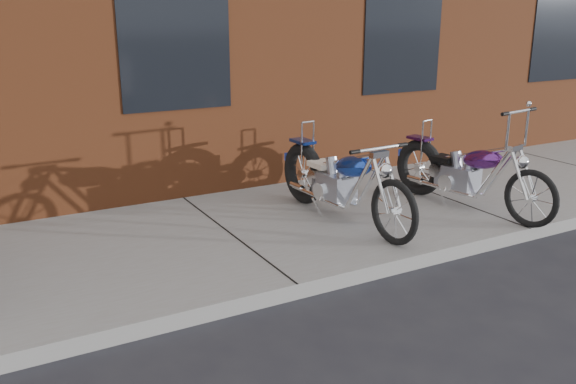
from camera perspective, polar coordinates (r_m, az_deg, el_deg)
ground at (r=5.54m, az=0.91°, el=-10.04°), size 120.00×120.00×0.00m
sidewalk at (r=6.74m, az=-5.45°, el=-4.42°), size 22.00×3.00×0.15m
chopper_purple at (r=7.71m, az=16.39°, el=1.50°), size 0.61×2.29×1.29m
chopper_blue at (r=6.99m, az=4.99°, el=0.77°), size 0.59×2.42×1.05m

